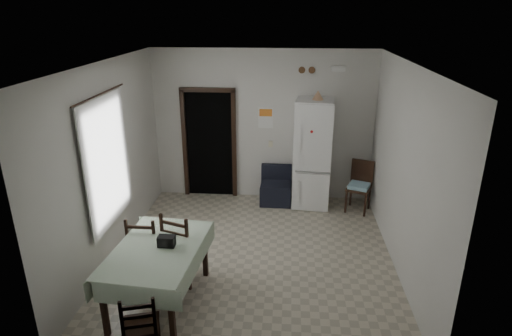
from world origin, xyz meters
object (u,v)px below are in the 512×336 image
object	(u,v)px
dining_chair_far_right	(184,245)
dining_chair_near_head	(141,324)
dining_table	(159,276)
dining_chair_far_left	(147,246)
fridge	(313,154)
corner_chair	(359,187)
navy_seat	(276,186)

from	to	relation	value
dining_chair_far_right	dining_chair_near_head	size ratio (longest dim) A/B	1.22
dining_chair_near_head	dining_table	bearing A→B (deg)	-100.99
dining_chair_far_left	fridge	bearing A→B (deg)	-131.12
corner_chair	dining_table	distance (m)	4.11
corner_chair	dining_chair_far_left	world-z (taller)	dining_chair_far_left
corner_chair	dining_chair_far_right	bearing A→B (deg)	-117.55
fridge	dining_table	world-z (taller)	fridge
navy_seat	dining_table	xyz separation A→B (m)	(-1.37, -3.14, 0.05)
dining_chair_far_left	navy_seat	bearing A→B (deg)	-121.94
dining_chair_far_right	dining_chair_far_left	bearing A→B (deg)	20.55
fridge	corner_chair	world-z (taller)	fridge
dining_chair_near_head	fridge	bearing A→B (deg)	-131.47
dining_chair_far_right	fridge	bearing A→B (deg)	-105.97
fridge	navy_seat	world-z (taller)	fridge
fridge	dining_chair_far_left	distance (m)	3.56
fridge	dining_chair_far_left	xyz separation A→B (m)	(-2.37, -2.61, -0.53)
dining_table	dining_chair_far_left	bearing A→B (deg)	126.36
fridge	dining_table	size ratio (longest dim) A/B	1.32
navy_seat	corner_chair	bearing A→B (deg)	-7.65
dining_chair_far_right	dining_chair_near_head	xyz separation A→B (m)	(-0.12, -1.46, -0.10)
corner_chair	dining_chair_far_right	distance (m)	3.60
dining_chair_far_right	dining_table	bearing A→B (deg)	90.00
dining_chair_far_left	dining_chair_near_head	xyz separation A→B (m)	(0.40, -1.45, -0.06)
navy_seat	corner_chair	size ratio (longest dim) A/B	0.75
fridge	corner_chair	xyz separation A→B (m)	(0.86, -0.24, -0.55)
corner_chair	dining_table	bearing A→B (deg)	-113.61
dining_table	dining_chair_far_right	bearing A→B (deg)	75.45
navy_seat	dining_chair_far_left	world-z (taller)	dining_chair_far_left
dining_table	dining_chair_far_left	size ratio (longest dim) A/B	1.56
navy_seat	dining_chair_far_left	xyz separation A→B (m)	(-1.70, -2.61, 0.14)
dining_chair_far_left	dining_table	bearing A→B (deg)	122.51
dining_chair_far_right	dining_chair_near_head	distance (m)	1.47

